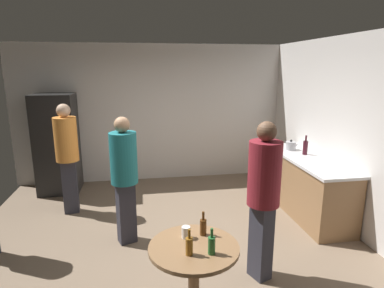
% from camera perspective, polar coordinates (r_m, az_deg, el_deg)
% --- Properties ---
extents(ground_plane, '(5.20, 5.20, 0.10)m').
position_cam_1_polar(ground_plane, '(4.50, -4.84, -17.53)').
color(ground_plane, '#7A6651').
extents(wall_back, '(5.32, 0.06, 2.70)m').
position_cam_1_polar(wall_back, '(6.55, -6.97, 5.31)').
color(wall_back, silver).
rests_on(wall_back, ground_plane).
extents(wall_side_right, '(0.06, 5.20, 2.70)m').
position_cam_1_polar(wall_side_right, '(4.91, 27.06, 1.24)').
color(wall_side_right, silver).
rests_on(wall_side_right, ground_plane).
extents(refrigerator, '(0.70, 0.68, 1.80)m').
position_cam_1_polar(refrigerator, '(6.38, -22.59, 0.04)').
color(refrigerator, black).
rests_on(refrigerator, ground_plane).
extents(kitchen_counter, '(0.64, 1.96, 0.90)m').
position_cam_1_polar(kitchen_counter, '(5.44, 19.33, -6.80)').
color(kitchen_counter, olive).
rests_on(kitchen_counter, ground_plane).
extents(kettle, '(0.24, 0.17, 0.18)m').
position_cam_1_polar(kettle, '(5.69, 16.98, -0.29)').
color(kettle, '#B2B2B7').
rests_on(kettle, kitchen_counter).
extents(wine_bottle_on_counter, '(0.08, 0.08, 0.31)m').
position_cam_1_polar(wine_bottle_on_counter, '(5.45, 19.28, -0.54)').
color(wine_bottle_on_counter, '#3F141E').
rests_on(wine_bottle_on_counter, kitchen_counter).
extents(foreground_table, '(0.80, 0.80, 0.73)m').
position_cam_1_polar(foreground_table, '(3.02, 0.32, -19.18)').
color(foreground_table, olive).
rests_on(foreground_table, ground_plane).
extents(beer_bottle_amber, '(0.06, 0.06, 0.23)m').
position_cam_1_polar(beer_bottle_amber, '(2.81, -0.49, -17.40)').
color(beer_bottle_amber, '#8C5919').
rests_on(beer_bottle_amber, foreground_table).
extents(beer_bottle_brown, '(0.06, 0.06, 0.23)m').
position_cam_1_polar(beer_bottle_brown, '(3.10, 1.98, -14.27)').
color(beer_bottle_brown, '#593314').
rests_on(beer_bottle_brown, foreground_table).
extents(beer_bottle_green, '(0.06, 0.06, 0.23)m').
position_cam_1_polar(beer_bottle_green, '(2.83, 3.47, -17.22)').
color(beer_bottle_green, '#26662D').
rests_on(beer_bottle_green, foreground_table).
extents(plastic_cup_white, '(0.08, 0.08, 0.11)m').
position_cam_1_polar(plastic_cup_white, '(3.06, -1.07, -15.24)').
color(plastic_cup_white, white).
rests_on(plastic_cup_white, foreground_table).
extents(person_in_teal_shirt, '(0.44, 0.44, 1.67)m').
position_cam_1_polar(person_in_teal_shirt, '(4.20, -11.82, -4.69)').
color(person_in_teal_shirt, '#2D2D38').
rests_on(person_in_teal_shirt, ground_plane).
extents(person_in_maroon_shirt, '(0.44, 0.44, 1.74)m').
position_cam_1_polar(person_in_maroon_shirt, '(3.48, 12.46, -7.83)').
color(person_in_maroon_shirt, '#2D2D38').
rests_on(person_in_maroon_shirt, ground_plane).
extents(person_in_orange_shirt, '(0.37, 0.37, 1.73)m').
position_cam_1_polar(person_in_orange_shirt, '(5.32, -21.10, -1.06)').
color(person_in_orange_shirt, '#2D2D38').
rests_on(person_in_orange_shirt, ground_plane).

